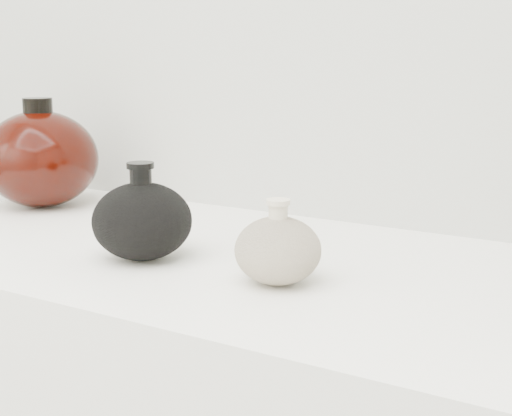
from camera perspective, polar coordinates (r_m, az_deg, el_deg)
The scene contains 3 objects.
black_gourd_vase at distance 0.92m, azimuth -9.09°, elevation -0.97°, with size 0.14×0.14×0.13m.
cream_gourd_vase at distance 0.82m, azimuth 1.76°, elevation -3.35°, with size 0.12×0.12×0.10m.
left_round_pot at distance 1.28m, azimuth -16.82°, elevation 3.81°, with size 0.21×0.21×0.19m.
Camera 1 is at (0.43, 0.19, 1.16)m, focal length 50.00 mm.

